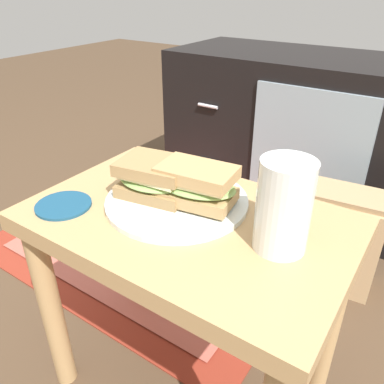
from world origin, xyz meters
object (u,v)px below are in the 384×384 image
plate (177,201)px  sandwich_front (155,177)px  sandwich_back (199,185)px  beer_glass (283,208)px  paper_bag (338,239)px  tv_cabinet (296,132)px  coaster (63,205)px

plate → sandwich_front: bearing=-171.8°
sandwich_back → beer_glass: (0.16, -0.02, 0.02)m
paper_bag → beer_glass: bearing=-89.5°
sandwich_front → sandwich_back: 0.09m
tv_cabinet → sandwich_front: 0.96m
beer_glass → sandwich_front: bearing=177.5°
coaster → sandwich_back: bearing=32.3°
tv_cabinet → sandwich_front: tv_cabinet is taller
coaster → beer_glass: bearing=16.2°
tv_cabinet → paper_bag: size_ratio=3.08×
plate → beer_glass: size_ratio=1.81×
plate → beer_glass: beer_glass is taller
plate → sandwich_front: size_ratio=1.71×
coaster → paper_bag: (0.36, 0.64, -0.31)m
tv_cabinet → plate: tv_cabinet is taller
plate → paper_bag: 0.63m
sandwich_front → paper_bag: size_ratio=0.48×
tv_cabinet → beer_glass: 1.02m
sandwich_back → paper_bag: bearing=72.8°
tv_cabinet → coaster: (-0.06, -1.05, 0.17)m
sandwich_front → sandwich_back: bearing=8.2°
beer_glass → sandwich_back: bearing=171.9°
tv_cabinet → beer_glass: beer_glass is taller
paper_bag → plate: bearing=-111.4°
tv_cabinet → beer_glass: bearing=-71.9°
coaster → paper_bag: size_ratio=0.32×
sandwich_front → beer_glass: beer_glass is taller
tv_cabinet → paper_bag: bearing=-53.6°
tv_cabinet → beer_glass: size_ratio=6.69×
tv_cabinet → sandwich_back: bearing=-81.0°
tv_cabinet → paper_bag: (0.30, -0.41, -0.14)m
plate → paper_bag: plate is taller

